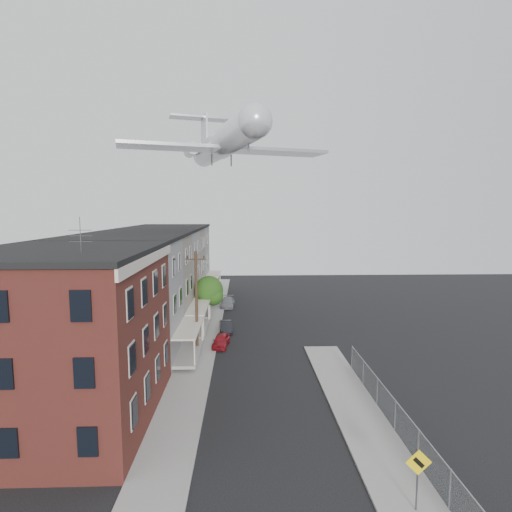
{
  "coord_description": "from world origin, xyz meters",
  "views": [
    {
      "loc": [
        -1.52,
        -16.01,
        12.47
      ],
      "look_at": [
        -0.78,
        7.3,
        9.8
      ],
      "focal_mm": 28.0,
      "sensor_mm": 36.0,
      "label": 1
    }
  ],
  "objects_px": {
    "utility_pole": "(196,301)",
    "street_tree": "(210,292)",
    "car_near": "(221,340)",
    "airplane": "(222,143)",
    "warning_sign": "(418,471)",
    "car_far": "(228,302)",
    "car_mid": "(226,327)"
  },
  "relations": [
    {
      "from": "warning_sign",
      "to": "car_near",
      "type": "relative_size",
      "value": 0.84
    },
    {
      "from": "utility_pole",
      "to": "street_tree",
      "type": "relative_size",
      "value": 1.73
    },
    {
      "from": "airplane",
      "to": "utility_pole",
      "type": "bearing_deg",
      "value": -99.32
    },
    {
      "from": "car_near",
      "to": "airplane",
      "type": "height_order",
      "value": "airplane"
    },
    {
      "from": "car_far",
      "to": "airplane",
      "type": "height_order",
      "value": "airplane"
    },
    {
      "from": "street_tree",
      "to": "airplane",
      "type": "relative_size",
      "value": 0.2
    },
    {
      "from": "warning_sign",
      "to": "airplane",
      "type": "xyz_separation_m",
      "value": [
        -9.41,
        29.94,
        17.93
      ]
    },
    {
      "from": "utility_pole",
      "to": "car_mid",
      "type": "xyz_separation_m",
      "value": [
        2.27,
        6.12,
        -4.13
      ]
    },
    {
      "from": "car_near",
      "to": "car_far",
      "type": "bearing_deg",
      "value": 96.53
    },
    {
      "from": "car_far",
      "to": "airplane",
      "type": "bearing_deg",
      "value": -89.96
    },
    {
      "from": "car_near",
      "to": "utility_pole",
      "type": "bearing_deg",
      "value": -134.51
    },
    {
      "from": "warning_sign",
      "to": "airplane",
      "type": "height_order",
      "value": "airplane"
    },
    {
      "from": "street_tree",
      "to": "car_near",
      "type": "height_order",
      "value": "street_tree"
    },
    {
      "from": "car_far",
      "to": "street_tree",
      "type": "bearing_deg",
      "value": -101.53
    },
    {
      "from": "warning_sign",
      "to": "street_tree",
      "type": "height_order",
      "value": "street_tree"
    },
    {
      "from": "car_near",
      "to": "airplane",
      "type": "distance_m",
      "value": 21.38
    },
    {
      "from": "car_mid",
      "to": "airplane",
      "type": "xyz_separation_m",
      "value": [
        -0.48,
        4.8,
        19.27
      ]
    },
    {
      "from": "utility_pole",
      "to": "car_mid",
      "type": "bearing_deg",
      "value": 69.64
    },
    {
      "from": "warning_sign",
      "to": "car_mid",
      "type": "height_order",
      "value": "warning_sign"
    },
    {
      "from": "utility_pole",
      "to": "street_tree",
      "type": "height_order",
      "value": "utility_pole"
    },
    {
      "from": "warning_sign",
      "to": "utility_pole",
      "type": "distance_m",
      "value": 22.25
    },
    {
      "from": "airplane",
      "to": "car_far",
      "type": "bearing_deg",
      "value": 87.98
    },
    {
      "from": "utility_pole",
      "to": "airplane",
      "type": "height_order",
      "value": "airplane"
    },
    {
      "from": "utility_pole",
      "to": "car_near",
      "type": "xyz_separation_m",
      "value": [
        2.0,
        1.62,
        -4.11
      ]
    },
    {
      "from": "warning_sign",
      "to": "car_near",
      "type": "height_order",
      "value": "warning_sign"
    },
    {
      "from": "car_near",
      "to": "car_mid",
      "type": "height_order",
      "value": "car_near"
    },
    {
      "from": "warning_sign",
      "to": "utility_pole",
      "type": "relative_size",
      "value": 0.31
    },
    {
      "from": "car_far",
      "to": "airplane",
      "type": "distance_m",
      "value": 20.11
    },
    {
      "from": "car_near",
      "to": "car_far",
      "type": "height_order",
      "value": "car_far"
    },
    {
      "from": "utility_pole",
      "to": "airplane",
      "type": "relative_size",
      "value": 0.35
    },
    {
      "from": "warning_sign",
      "to": "street_tree",
      "type": "relative_size",
      "value": 0.54
    },
    {
      "from": "utility_pole",
      "to": "car_near",
      "type": "distance_m",
      "value": 4.85
    }
  ]
}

